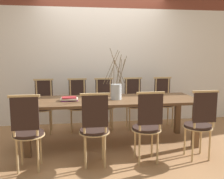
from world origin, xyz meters
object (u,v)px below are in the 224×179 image
chair_near_center (147,124)px  vase_centerpiece (116,91)px  dining_table (112,104)px  book_stack (69,99)px  chair_far_center (104,102)px

chair_near_center → vase_centerpiece: 0.86m
dining_table → book_stack: 0.67m
dining_table → book_stack: bearing=-176.9°
chair_near_center → vase_centerpiece: size_ratio=1.23×
vase_centerpiece → chair_near_center: bearing=-68.5°
dining_table → book_stack: size_ratio=10.09×
dining_table → vase_centerpiece: 0.23m
dining_table → book_stack: book_stack is taller
chair_near_center → chair_far_center: same height
chair_far_center → vase_centerpiece: size_ratio=1.23×
dining_table → chair_near_center: chair_near_center is taller
dining_table → vase_centerpiece: size_ratio=3.43×
dining_table → chair_near_center: size_ratio=2.78×
chair_near_center → book_stack: size_ratio=3.63×
vase_centerpiece → book_stack: size_ratio=2.95×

